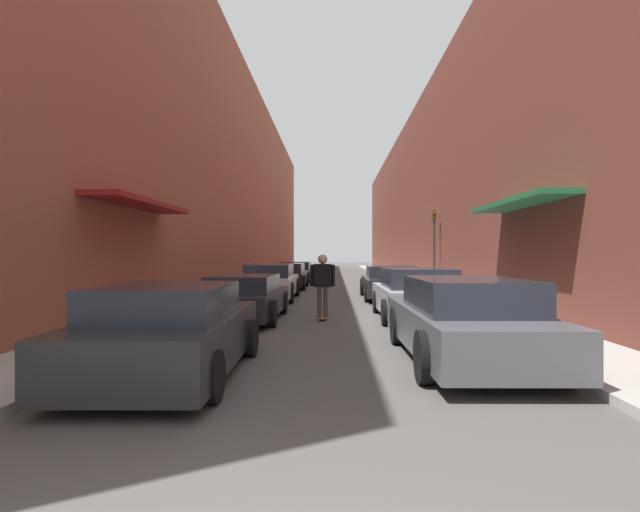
{
  "coord_description": "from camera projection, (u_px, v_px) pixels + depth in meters",
  "views": [
    {
      "loc": [
        0.14,
        -1.21,
        1.68
      ],
      "look_at": [
        -0.25,
        12.79,
        1.61
      ],
      "focal_mm": 28.0,
      "sensor_mm": 36.0,
      "label": 1
    }
  ],
  "objects": [
    {
      "name": "ground",
      "position": [
        331.0,
        285.0,
        26.26
      ],
      "size": [
        137.77,
        137.77,
        0.0
      ],
      "primitive_type": "plane",
      "color": "#4C4947"
    },
    {
      "name": "curb_strip_left",
      "position": [
        269.0,
        278.0,
        32.63
      ],
      "size": [
        1.8,
        62.62,
        0.12
      ],
      "color": "#A3A099",
      "rests_on": "ground"
    },
    {
      "name": "curb_strip_right",
      "position": [
        395.0,
        278.0,
        32.4
      ],
      "size": [
        1.8,
        62.62,
        0.12
      ],
      "color": "#A3A099",
      "rests_on": "ground"
    },
    {
      "name": "building_row_left",
      "position": [
        225.0,
        181.0,
        32.68
      ],
      "size": [
        4.9,
        62.62,
        12.87
      ],
      "color": "brown",
      "rests_on": "ground"
    },
    {
      "name": "building_row_right",
      "position": [
        440.0,
        198.0,
        32.29
      ],
      "size": [
        4.9,
        62.62,
        10.55
      ],
      "color": "brown",
      "rests_on": "ground"
    },
    {
      "name": "parked_car_left_0",
      "position": [
        170.0,
        332.0,
        6.83
      ],
      "size": [
        1.94,
        4.17,
        1.26
      ],
      "color": "#232326",
      "rests_on": "ground"
    },
    {
      "name": "parked_car_left_1",
      "position": [
        245.0,
        298.0,
        12.56
      ],
      "size": [
        1.86,
        4.22,
        1.14
      ],
      "color": "#232326",
      "rests_on": "ground"
    },
    {
      "name": "parked_car_left_2",
      "position": [
        270.0,
        282.0,
        18.1
      ],
      "size": [
        1.89,
        4.58,
        1.29
      ],
      "color": "silver",
      "rests_on": "ground"
    },
    {
      "name": "parked_car_left_3",
      "position": [
        287.0,
        276.0,
        23.97
      ],
      "size": [
        1.91,
        4.59,
        1.21
      ],
      "color": "black",
      "rests_on": "ground"
    },
    {
      "name": "parked_car_left_4",
      "position": [
        296.0,
        272.0,
        29.63
      ],
      "size": [
        2.04,
        4.34,
        1.19
      ],
      "color": "navy",
      "rests_on": "ground"
    },
    {
      "name": "parked_car_right_0",
      "position": [
        465.0,
        321.0,
        7.73
      ],
      "size": [
        1.93,
        4.61,
        1.3
      ],
      "color": "#515459",
      "rests_on": "ground"
    },
    {
      "name": "parked_car_right_1",
      "position": [
        417.0,
        295.0,
        12.75
      ],
      "size": [
        2.01,
        4.1,
        1.31
      ],
      "color": "#B7B7BC",
      "rests_on": "ground"
    },
    {
      "name": "parked_car_right_2",
      "position": [
        390.0,
        282.0,
        18.49
      ],
      "size": [
        2.05,
        4.61,
        1.23
      ],
      "color": "#232326",
      "rests_on": "ground"
    },
    {
      "name": "skateboarder",
      "position": [
        323.0,
        280.0,
        12.65
      ],
      "size": [
        0.63,
        0.78,
        1.66
      ],
      "color": "brown",
      "rests_on": "ground"
    },
    {
      "name": "traffic_light",
      "position": [
        434.0,
        240.0,
        22.65
      ],
      "size": [
        0.16,
        0.22,
        3.52
      ],
      "color": "#2D2D2D",
      "rests_on": "curb_strip_right"
    }
  ]
}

